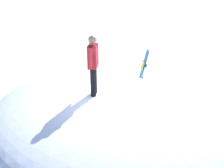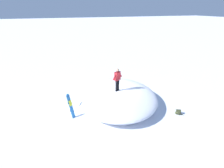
# 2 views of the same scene
# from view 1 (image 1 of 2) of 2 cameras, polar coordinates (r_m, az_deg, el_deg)

# --- Properties ---
(ground) EXTENTS (240.00, 240.00, 0.00)m
(ground) POSITION_cam_1_polar(r_m,az_deg,el_deg) (7.46, -0.37, -11.46)
(ground) COLOR white
(snow_mound) EXTENTS (8.04, 7.19, 1.16)m
(snow_mound) POSITION_cam_1_polar(r_m,az_deg,el_deg) (7.25, -2.68, -7.16)
(snow_mound) COLOR white
(snow_mound) RESTS_ON ground
(snowboarder_standing) EXTENTS (0.56, 0.89, 1.60)m
(snowboarder_standing) POSITION_cam_1_polar(r_m,az_deg,el_deg) (6.84, -4.06, 4.68)
(snowboarder_standing) COLOR black
(snowboarder_standing) RESTS_ON snow_mound
(snowboard_primary_upright) EXTENTS (0.46, 0.46, 1.58)m
(snowboard_primary_upright) POSITION_cam_1_polar(r_m,az_deg,el_deg) (10.00, 6.63, 3.10)
(snowboard_primary_upright) COLOR #2672BF
(snowboard_primary_upright) RESTS_ON ground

